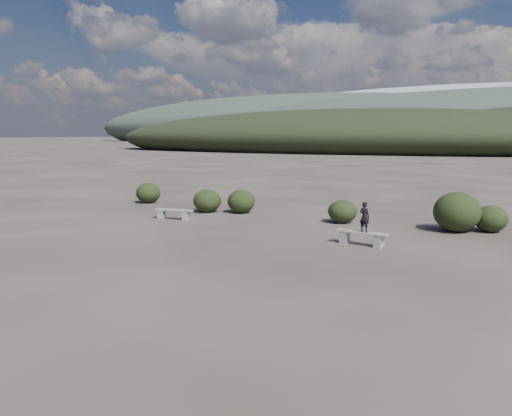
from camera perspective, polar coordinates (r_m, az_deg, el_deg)
The scene contains 11 objects.
ground at distance 13.42m, azimuth -8.70°, elevation -6.46°, with size 1200.00×1200.00×0.00m, color #2B2521.
bench_left at distance 20.51m, azimuth -9.38°, elevation -0.61°, with size 1.69×0.61×0.41m.
bench_right at distance 15.90m, azimuth 11.95°, elevation -3.26°, with size 1.74×0.58×0.43m.
seated_person at distance 15.75m, azimuth 12.30°, elevation -1.00°, with size 0.35×0.23×0.95m, color black.
shrub_a at distance 22.25m, azimuth -5.60°, elevation 0.83°, with size 1.25×1.25×1.02m, color black.
shrub_b at distance 21.92m, azimuth -1.70°, elevation 0.77°, with size 1.21×1.21×1.03m, color black.
shrub_c at distance 19.74m, azimuth 9.85°, elevation -0.39°, with size 1.13×1.13×0.90m, color black.
shrub_d at distance 19.03m, azimuth 21.98°, elevation -0.41°, with size 1.62×1.62×1.42m, color black.
shrub_e at distance 19.48m, azimuth 25.24°, elevation -1.12°, with size 1.14×1.14×0.95m, color black.
shrub_f at distance 25.74m, azimuth -12.23°, elevation 1.71°, with size 1.22×1.22×1.03m, color black.
mountain_ridges at distance 349.93m, azimuth 25.20°, elevation 8.79°, with size 500.00×400.00×56.00m.
Camera 1 is at (7.69, -10.46, 3.41)m, focal length 35.00 mm.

